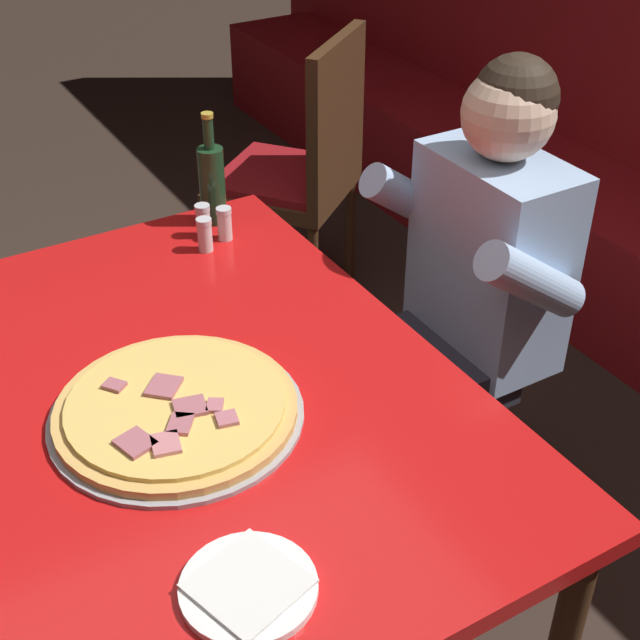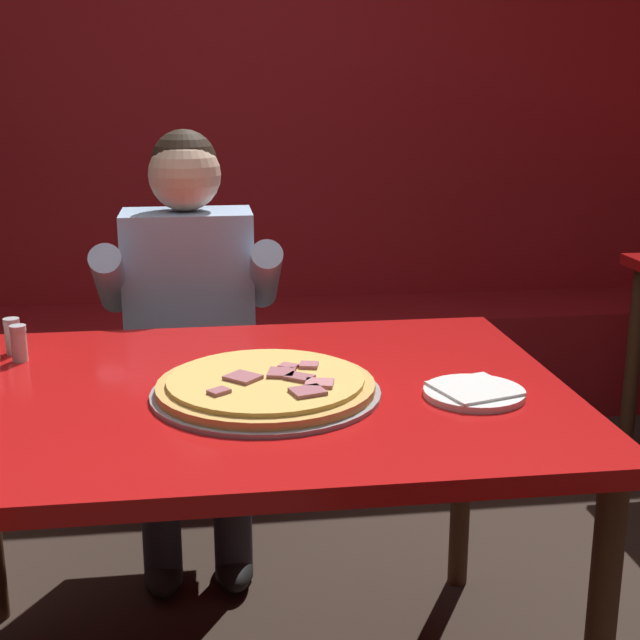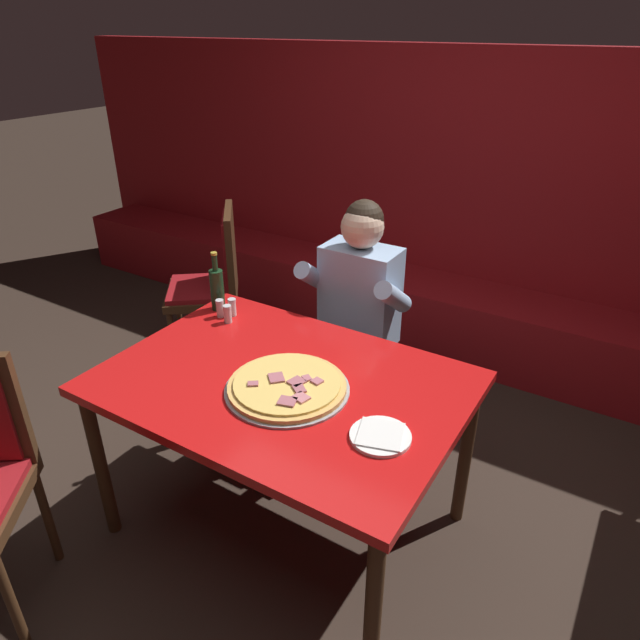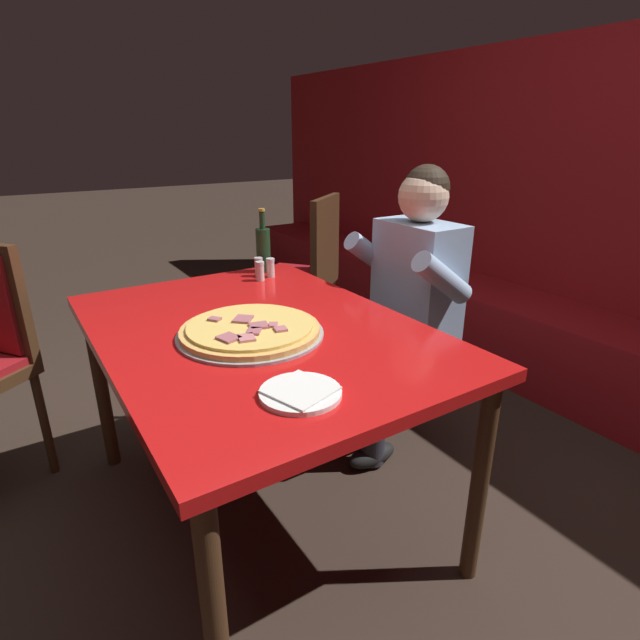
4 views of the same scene
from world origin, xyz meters
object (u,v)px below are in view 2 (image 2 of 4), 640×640
main_dining_table (237,422)px  diner_seated_blue_shirt (190,329)px  shaker_parmesan (19,345)px  pizza (266,387)px  plate_white_paper (474,392)px  shaker_red_pepper_flakes (13,338)px

main_dining_table → diner_seated_blue_shirt: size_ratio=1.10×
main_dining_table → shaker_parmesan: (-0.49, 0.26, 0.11)m
pizza → diner_seated_blue_shirt: 0.82m
main_dining_table → plate_white_paper: (0.48, -0.11, 0.08)m
shaker_parmesan → pizza: bearing=-29.4°
plate_white_paper → main_dining_table: bearing=166.6°
pizza → shaker_parmesan: (-0.55, 0.31, 0.02)m
pizza → plate_white_paper: size_ratio=2.27×
plate_white_paper → shaker_parmesan: bearing=159.0°
pizza → diner_seated_blue_shirt: size_ratio=0.37×
pizza → plate_white_paper: 0.43m
shaker_parmesan → diner_seated_blue_shirt: bearing=51.8°
pizza → shaker_parmesan: bearing=150.6°
shaker_red_pepper_flakes → shaker_parmesan: bearing=-67.7°
diner_seated_blue_shirt → main_dining_table: bearing=-82.2°
plate_white_paper → shaker_red_pepper_flakes: size_ratio=2.44×
main_dining_table → pizza: pizza is taller
main_dining_table → shaker_parmesan: 0.56m
plate_white_paper → shaker_parmesan: shaker_parmesan is taller
plate_white_paper → shaker_red_pepper_flakes: (-1.00, 0.44, 0.03)m
main_dining_table → shaker_red_pepper_flakes: size_ratio=16.31×
plate_white_paper → shaker_parmesan: 1.04m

